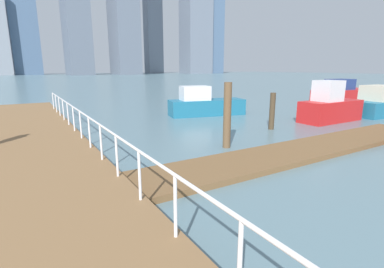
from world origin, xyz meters
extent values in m
plane|color=slate|center=(0.00, 20.00, 0.00)|extent=(300.00, 300.00, 0.00)
cube|color=brown|center=(3.75, 11.60, 0.09)|extent=(14.51, 2.00, 0.18)
cylinder|color=white|center=(-3.15, 7.14, 0.93)|extent=(0.06, 0.06, 1.05)
cylinder|color=white|center=(-3.15, 8.68, 0.93)|extent=(0.06, 0.06, 1.05)
cylinder|color=white|center=(-3.15, 10.22, 0.93)|extent=(0.06, 0.06, 1.05)
cylinder|color=white|center=(-3.15, 11.77, 0.93)|extent=(0.06, 0.06, 1.05)
cylinder|color=white|center=(-3.15, 13.31, 0.93)|extent=(0.06, 0.06, 1.05)
cylinder|color=white|center=(-3.15, 14.85, 0.93)|extent=(0.06, 0.06, 1.05)
cylinder|color=white|center=(-3.15, 16.39, 0.93)|extent=(0.06, 0.06, 1.05)
cylinder|color=white|center=(-3.15, 17.94, 0.93)|extent=(0.06, 0.06, 1.05)
cylinder|color=white|center=(-3.15, 19.48, 0.93)|extent=(0.06, 0.06, 1.05)
cylinder|color=white|center=(-3.15, 21.02, 0.93)|extent=(0.06, 0.06, 1.05)
cylinder|color=white|center=(-3.15, 22.56, 0.93)|extent=(0.06, 0.06, 1.05)
cylinder|color=white|center=(-3.15, 24.11, 0.93)|extent=(0.06, 0.06, 1.05)
cylinder|color=white|center=(-3.15, 25.65, 0.93)|extent=(0.06, 0.06, 1.05)
cylinder|color=white|center=(-3.15, 11.00, 1.45)|extent=(0.06, 29.31, 0.06)
cylinder|color=brown|center=(1.70, 13.60, 1.26)|extent=(0.30, 0.30, 2.52)
cylinder|color=brown|center=(9.71, 15.49, 0.83)|extent=(0.32, 0.32, 1.66)
cylinder|color=#473826|center=(5.73, 15.13, 0.92)|extent=(0.27, 0.27, 1.84)
cube|color=#1E6B8C|center=(5.46, 20.55, 0.51)|extent=(5.13, 2.59, 1.01)
cube|color=white|center=(4.65, 20.74, 1.46)|extent=(2.03, 1.59, 0.89)
cube|color=red|center=(19.08, 19.61, 0.61)|extent=(6.44, 2.01, 1.22)
cube|color=navy|center=(18.38, 19.63, 1.66)|extent=(2.27, 1.54, 0.89)
cube|color=red|center=(10.32, 14.98, 0.60)|extent=(4.04, 1.49, 1.20)
cube|color=white|center=(9.88, 14.98, 1.78)|extent=(1.38, 1.18, 1.16)
cube|color=beige|center=(14.91, 14.67, 1.46)|extent=(2.14, 1.74, 0.96)
cube|color=slate|center=(18.39, 134.23, 23.03)|extent=(10.10, 11.32, 46.06)
cube|color=gray|center=(59.22, 150.69, 25.06)|extent=(8.70, 6.47, 50.11)
cube|color=slate|center=(86.92, 137.07, 32.73)|extent=(8.29, 13.05, 65.46)
camera|label=1|loc=(-5.06, 5.01, 3.05)|focal=26.90mm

